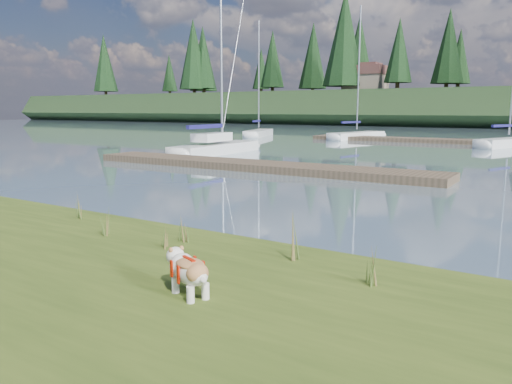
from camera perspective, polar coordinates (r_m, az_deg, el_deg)
The scene contains 19 objects.
ground at distance 39.10m, azimuth 21.93°, elevation 5.17°, with size 200.00×200.00×0.00m, color gray.
bulldog at distance 5.87m, azimuth -7.69°, elevation -8.76°, with size 0.85×0.56×0.50m.
sailboat_main at distance 28.45m, azimuth -3.94°, elevation 5.32°, with size 2.00×7.90×11.36m.
dock_near at distance 20.82m, azimuth -0.44°, elevation 3.05°, with size 16.00×2.00×0.30m, color #4C3D2C.
dock_far at distance 38.76m, azimuth 24.85°, elevation 5.17°, with size 26.00×2.20×0.30m, color #4C3D2C.
sailboat_bg_0 at distance 46.31m, azimuth 0.48°, elevation 6.83°, with size 3.60×7.07×10.28m.
sailboat_bg_1 at distance 43.02m, azimuth 11.90°, elevation 6.43°, with size 3.02×7.29×10.78m.
weed_0 at distance 8.92m, azimuth -16.87°, elevation -3.06°, with size 0.17×0.14×0.64m.
weed_1 at distance 8.16m, azimuth -8.50°, elevation -4.32°, with size 0.17×0.14×0.50m.
weed_2 at distance 7.21m, azimuth 3.98°, elevation -5.33°, with size 0.17×0.14×0.72m.
weed_3 at distance 10.39m, azimuth -19.60°, elevation -1.69°, with size 0.17×0.14×0.54m.
weed_4 at distance 7.90m, azimuth -10.10°, elevation -5.26°, with size 0.17×0.14×0.36m.
weed_5 at distance 6.33m, azimuth 12.67°, elevation -8.47°, with size 0.17×0.14×0.52m.
mud_lip at distance 10.22m, azimuth -14.27°, elevation -4.52°, with size 60.00×0.50×0.14m, color #33281C.
conifer_0 at distance 98.27m, azimuth -7.16°, elevation 15.37°, with size 5.72×5.72×14.15m.
conifer_1 at distance 92.77m, azimuth 1.91°, elevation 14.95°, with size 4.40×4.40×11.30m.
conifer_2 at distance 83.61m, azimuth 10.08°, elevation 16.97°, with size 6.60×6.60×16.05m.
conifer_3 at distance 82.69m, azimuth 21.16°, elevation 15.31°, with size 4.84×4.84×12.25m.
house_0 at distance 83.77m, azimuth 12.43°, elevation 12.60°, with size 6.30×5.30×4.65m.
Camera 1 is at (7.29, -8.33, 2.50)m, focal length 35.00 mm.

